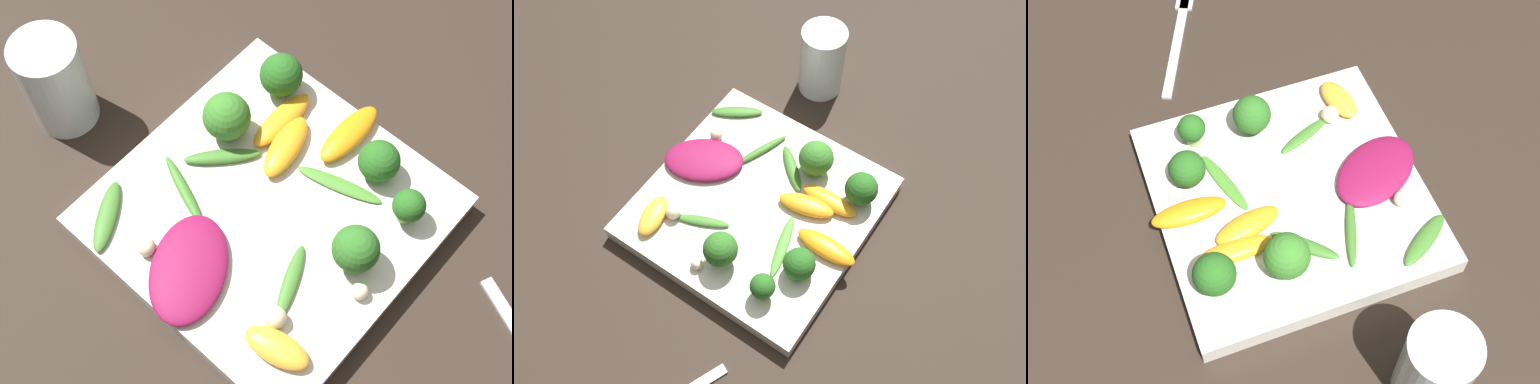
{
  "view_description": "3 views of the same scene",
  "coord_description": "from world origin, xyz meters",
  "views": [
    {
      "loc": [
        0.2,
        0.17,
        0.59
      ],
      "look_at": [
        0.0,
        -0.01,
        0.05
      ],
      "focal_mm": 50.0,
      "sensor_mm": 36.0,
      "label": 1
    },
    {
      "loc": [
        -0.22,
        0.29,
        0.65
      ],
      "look_at": [
        -0.01,
        -0.01,
        0.04
      ],
      "focal_mm": 42.0,
      "sensor_mm": 36.0,
      "label": 2
    },
    {
      "loc": [
        -0.14,
        -0.36,
        0.63
      ],
      "look_at": [
        -0.01,
        -0.0,
        0.03
      ],
      "focal_mm": 50.0,
      "sensor_mm": 36.0,
      "label": 3
    }
  ],
  "objects": [
    {
      "name": "ground_plane",
      "position": [
        0.0,
        0.0,
        0.0
      ],
      "size": [
        2.4,
        2.4,
        0.0
      ],
      "primitive_type": "plane",
      "color": "#2D231C"
    },
    {
      "name": "plate",
      "position": [
        0.0,
        0.0,
        0.01
      ],
      "size": [
        0.26,
        0.26,
        0.02
      ],
      "color": "silver",
      "rests_on": "ground_plane"
    },
    {
      "name": "drinking_glass",
      "position": [
        0.05,
        -0.22,
        0.05
      ],
      "size": [
        0.06,
        0.06,
        0.1
      ],
      "color": "silver",
      "rests_on": "ground_plane"
    },
    {
      "name": "radicchio_leaf_0",
      "position": [
        0.09,
        -0.01,
        0.03
      ],
      "size": [
        0.12,
        0.11,
        0.01
      ],
      "color": "maroon",
      "rests_on": "plate"
    },
    {
      "name": "orange_segment_0",
      "position": [
        -0.05,
        -0.03,
        0.03
      ],
      "size": [
        0.07,
        0.04,
        0.02
      ],
      "color": "orange",
      "rests_on": "plate"
    },
    {
      "name": "orange_segment_1",
      "position": [
        0.09,
        0.09,
        0.03
      ],
      "size": [
        0.04,
        0.06,
        0.02
      ],
      "color": "#FCAD33",
      "rests_on": "plate"
    },
    {
      "name": "orange_segment_2",
      "position": [
        -0.07,
        -0.05,
        0.03
      ],
      "size": [
        0.07,
        0.02,
        0.01
      ],
      "color": "orange",
      "rests_on": "plate"
    },
    {
      "name": "orange_segment_3",
      "position": [
        -0.1,
        0.01,
        0.03
      ],
      "size": [
        0.08,
        0.03,
        0.02
      ],
      "color": "orange",
      "rests_on": "plate"
    },
    {
      "name": "broccoli_floret_0",
      "position": [
        -0.01,
        0.09,
        0.05
      ],
      "size": [
        0.04,
        0.04,
        0.05
      ],
      "color": "#7A9E51",
      "rests_on": "plate"
    },
    {
      "name": "broccoli_floret_1",
      "position": [
        -0.03,
        -0.08,
        0.05
      ],
      "size": [
        0.04,
        0.04,
        0.05
      ],
      "color": "#84AD5B",
      "rests_on": "plate"
    },
    {
      "name": "broccoli_floret_2",
      "position": [
        -0.07,
        0.09,
        0.04
      ],
      "size": [
        0.03,
        0.03,
        0.04
      ],
      "color": "#84AD5B",
      "rests_on": "plate"
    },
    {
      "name": "broccoli_floret_3",
      "position": [
        -0.1,
        -0.07,
        0.05
      ],
      "size": [
        0.04,
        0.04,
        0.05
      ],
      "color": "#84AD5B",
      "rests_on": "plate"
    },
    {
      "name": "broccoli_floret_4",
      "position": [
        -0.09,
        0.05,
        0.04
      ],
      "size": [
        0.04,
        0.04,
        0.04
      ],
      "color": "#84AD5B",
      "rests_on": "plate"
    },
    {
      "name": "arugula_sprig_0",
      "position": [
        0.04,
        -0.07,
        0.03
      ],
      "size": [
        0.04,
        0.08,
        0.01
      ],
      "color": "#3D7528",
      "rests_on": "plate"
    },
    {
      "name": "arugula_sprig_1",
      "position": [
        -0.01,
        -0.06,
        0.03
      ],
      "size": [
        0.06,
        0.06,
        0.01
      ],
      "color": "#3D7528",
      "rests_on": "plate"
    },
    {
      "name": "arugula_sprig_2",
      "position": [
        0.1,
        -0.1,
        0.03
      ],
      "size": [
        0.07,
        0.05,
        0.01
      ],
      "color": "#3D7528",
      "rests_on": "plate"
    },
    {
      "name": "arugula_sprig_3",
      "position": [
        -0.06,
        0.03,
        0.03
      ],
      "size": [
        0.04,
        0.08,
        0.0
      ],
      "color": "#47842D",
      "rests_on": "plate"
    },
    {
      "name": "arugula_sprig_4",
      "position": [
        0.04,
        0.06,
        0.03
      ],
      "size": [
        0.07,
        0.04,
        0.01
      ],
      "color": "#3D7528",
      "rests_on": "plate"
    },
    {
      "name": "macadamia_nut_0",
      "position": [
        0.01,
        0.11,
        0.03
      ],
      "size": [
        0.01,
        0.01,
        0.01
      ],
      "color": "beige",
      "rests_on": "plate"
    },
    {
      "name": "macadamia_nut_1",
      "position": [
        0.1,
        -0.05,
        0.03
      ],
      "size": [
        0.02,
        0.02,
        0.02
      ],
      "color": "beige",
      "rests_on": "plate"
    },
    {
      "name": "macadamia_nut_2",
      "position": [
        0.07,
        0.07,
        0.03
      ],
      "size": [
        0.02,
        0.02,
        0.02
      ],
      "color": "beige",
      "rests_on": "plate"
    }
  ]
}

